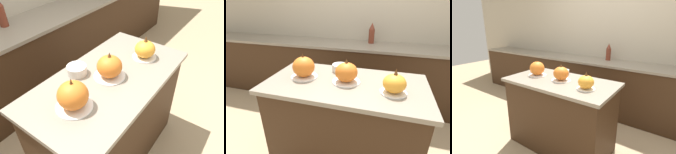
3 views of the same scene
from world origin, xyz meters
The scene contains 9 objects.
ground_plane centered at (0.00, 0.00, 0.00)m, with size 12.00×12.00×0.00m, color tan.
wall_back centered at (0.00, 1.57, 1.25)m, with size 8.00×0.06×2.50m.
kitchen_island centered at (0.00, 0.00, 0.45)m, with size 1.33×0.70×0.90m.
back_counter centered at (0.00, 1.24, 0.46)m, with size 6.00×0.60×0.92m.
pumpkin_cake_left centered at (-0.37, 0.00, 0.99)m, with size 0.23×0.23×0.22m.
pumpkin_cake_center centered at (0.01, 0.01, 0.98)m, with size 0.23×0.23×0.20m.
pumpkin_cake_right centered at (0.39, -0.08, 0.97)m, with size 0.20×0.20×0.19m.
bottle_tall centered at (0.05, 1.37, 1.07)m, with size 0.09×0.09×0.30m.
mixing_bowl centered at (-0.11, 0.22, 0.93)m, with size 0.15×0.15×0.07m.
Camera 3 is at (1.18, -1.60, 1.56)m, focal length 28.00 mm.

